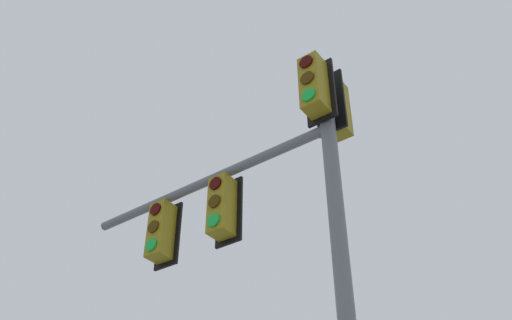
% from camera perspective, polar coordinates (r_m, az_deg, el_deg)
% --- Properties ---
extents(signal_mast_assembly, '(4.48, 1.30, 7.27)m').
position_cam_1_polar(signal_mast_assembly, '(7.50, 1.90, -5.35)').
color(signal_mast_assembly, slate).
rests_on(signal_mast_assembly, ground).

